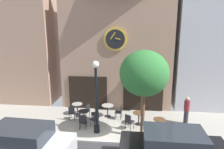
{
  "coord_description": "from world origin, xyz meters",
  "views": [
    {
      "loc": [
        1.49,
        -8.76,
        5.49
      ],
      "look_at": [
        0.38,
        2.16,
        2.97
      ],
      "focal_mm": 32.04,
      "sensor_mm": 36.0,
      "label": 1
    }
  ],
  "objects": [
    {
      "name": "cafe_table_center_right",
      "position": [
        -1.29,
        2.0,
        0.52
      ],
      "size": [
        0.66,
        0.66,
        0.76
      ],
      "color": "black",
      "rests_on": "ground_plane"
    },
    {
      "name": "parked_car_silver",
      "position": [
        -3.08,
        -1.67,
        0.76
      ],
      "size": [
        4.38,
        2.19,
        1.55
      ],
      "color": "#B7BABF",
      "rests_on": "ground_plane"
    },
    {
      "name": "cafe_chair_right_end",
      "position": [
        -0.52,
        1.59,
        0.53
      ],
      "size": [
        0.55,
        0.55,
        0.9
      ],
      "color": "black",
      "rests_on": "ground_plane"
    },
    {
      "name": "cafe_chair_facing_street",
      "position": [
        -0.63,
        2.43,
        0.53
      ],
      "size": [
        0.51,
        0.51,
        0.9
      ],
      "color": "black",
      "rests_on": "ground_plane"
    },
    {
      "name": "neighbor_building_left",
      "position": [
        -7.55,
        6.56,
        5.67
      ],
      "size": [
        6.43,
        4.48,
        11.34
      ],
      "color": "#9E7A66",
      "rests_on": "ground_plane"
    },
    {
      "name": "cafe_table_rightmost",
      "position": [
        3.03,
        1.44,
        0.49
      ],
      "size": [
        0.65,
        0.65,
        0.72
      ],
      "color": "black",
      "rests_on": "ground_plane"
    },
    {
      "name": "clock_building",
      "position": [
        0.38,
        5.43,
        5.05
      ],
      "size": [
        7.6,
        3.5,
        9.76
      ],
      "color": "#9E7A66",
      "rests_on": "ground_plane"
    },
    {
      "name": "cafe_table_center",
      "position": [
        1.95,
        2.13,
        0.51
      ],
      "size": [
        0.68,
        0.68,
        0.74
      ],
      "color": "black",
      "rests_on": "ground_plane"
    },
    {
      "name": "pedestrian_maroon",
      "position": [
        4.71,
        2.49,
        0.86
      ],
      "size": [
        0.4,
        0.4,
        1.67
      ],
      "color": "#2D2D38",
      "rests_on": "ground_plane"
    },
    {
      "name": "cafe_chair_outer",
      "position": [
        -1.27,
        2.71,
        0.53
      ],
      "size": [
        0.53,
        0.53,
        0.9
      ],
      "color": "black",
      "rests_on": "ground_plane"
    },
    {
      "name": "cafe_chair_mid_row",
      "position": [
        1.39,
        1.48,
        0.53
      ],
      "size": [
        0.56,
        0.56,
        0.9
      ],
      "color": "black",
      "rests_on": "ground_plane"
    },
    {
      "name": "cafe_chair_curbside",
      "position": [
        -2.08,
        2.29,
        0.53
      ],
      "size": [
        0.41,
        0.41,
        0.9
      ],
      "color": "black",
      "rests_on": "ground_plane"
    },
    {
      "name": "cafe_table_near_curb",
      "position": [
        0.01,
        3.04,
        0.55
      ],
      "size": [
        0.75,
        0.75,
        0.76
      ],
      "color": "black",
      "rests_on": "ground_plane"
    },
    {
      "name": "cafe_table_near_door",
      "position": [
        -1.99,
        3.13,
        0.52
      ],
      "size": [
        0.68,
        0.68,
        0.74
      ],
      "color": "black",
      "rests_on": "ground_plane"
    },
    {
      "name": "cafe_chair_facing_wall",
      "position": [
        -1.16,
        1.21,
        0.53
      ],
      "size": [
        0.45,
        0.45,
        0.9
      ],
      "color": "black",
      "rests_on": "ground_plane"
    },
    {
      "name": "parked_car_black",
      "position": [
        3.21,
        -1.41,
        0.76
      ],
      "size": [
        4.32,
        2.06,
        1.55
      ],
      "color": "black",
      "rests_on": "ground_plane"
    },
    {
      "name": "cafe_chair_corner",
      "position": [
        0.8,
        2.73,
        0.53
      ],
      "size": [
        0.44,
        0.44,
        0.9
      ],
      "color": "black",
      "rests_on": "ground_plane"
    },
    {
      "name": "street_lamp",
      "position": [
        -0.33,
        0.99,
        1.99
      ],
      "size": [
        0.36,
        0.36,
        3.92
      ],
      "color": "black",
      "rests_on": "ground_plane"
    },
    {
      "name": "street_tree",
      "position": [
        2.08,
        0.71,
        3.38
      ],
      "size": [
        2.38,
        2.14,
        4.53
      ],
      "color": "brown",
      "rests_on": "ground_plane"
    }
  ]
}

